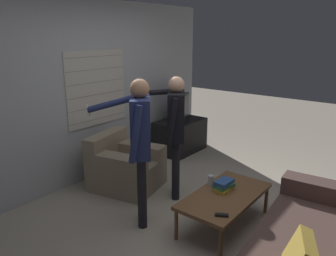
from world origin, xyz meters
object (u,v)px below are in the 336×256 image
Objects in this scene: person_left_standing at (140,136)px; person_right_standing at (175,123)px; spare_remote at (222,215)px; coffee_table at (225,197)px; book_stack at (224,185)px; armchair_beige at (124,166)px; floor_fan at (154,157)px; tv at (180,108)px; soda_can at (211,180)px.

person_right_standing is at bearing -35.06° from person_left_standing.
spare_remote is (0.12, -0.95, -0.65)m from person_left_standing.
book_stack reaches higher than coffee_table.
coffee_table is at bearing -139.65° from person_right_standing.
floor_fan is at bearing 175.31° from armchair_beige.
person_left_standing is at bearing 125.51° from coffee_table.
armchair_beige is at bearing 92.80° from book_stack.
tv reaches higher than spare_remote.
person_left_standing is at bearing 131.34° from book_stack.
armchair_beige is 1.83m from spare_remote.
tv is at bearing 175.87° from armchair_beige.
soda_can is at bearing -114.75° from floor_fan.
armchair_beige is 0.64× the size of person_right_standing.
armchair_beige reaches higher than coffee_table.
armchair_beige is 1.04m from person_right_standing.
soda_can is at bearing 85.28° from book_stack.
person_right_standing reaches higher than coffee_table.
tv is 2.45m from person_left_standing.
floor_fan is at bearing 67.28° from book_stack.
person_left_standing is 12.42× the size of spare_remote.
coffee_table is at bearing -114.14° from floor_fan.
person_left_standing reaches higher than armchair_beige.
person_right_standing reaches higher than spare_remote.
spare_remote is at bearing -153.10° from book_stack.
tv reaches higher than book_stack.
coffee_table is at bearing -141.76° from book_stack.
armchair_beige is 1.59m from coffee_table.
spare_remote is at bearing -156.97° from person_right_standing.
tv is 1.10m from floor_fan.
armchair_beige is 7.66× the size of spare_remote.
floor_fan is at bearing 27.46° from spare_remote.
spare_remote is (-0.42, -1.78, 0.09)m from armchair_beige.
tv is 2.66× the size of book_stack.
tv reaches higher than soda_can.
book_stack reaches higher than spare_remote.
person_left_standing is at bearing 0.76° from tv.
person_right_standing is 1.36m from spare_remote.
spare_remote is at bearing 18.96° from tv.
armchair_beige is 1.48× the size of tv.
soda_can is (0.09, 0.24, 0.10)m from coffee_table.
person_right_standing reaches higher than tv.
coffee_table is at bearing 22.58° from tv.
person_left_standing reaches higher than soda_can.
armchair_beige is at bearing -16.89° from tv.
armchair_beige is 1.36m from soda_can.
person_right_standing is 4.17× the size of floor_fan.
tv reaches higher than floor_fan.
tv is 2.93m from spare_remote.
floor_fan is (0.55, 0.84, -0.83)m from person_right_standing.
book_stack is at bearing -112.72° from floor_fan.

